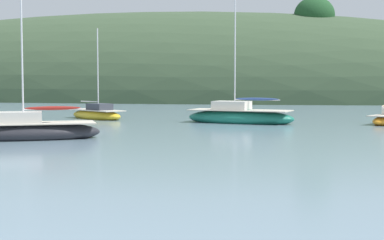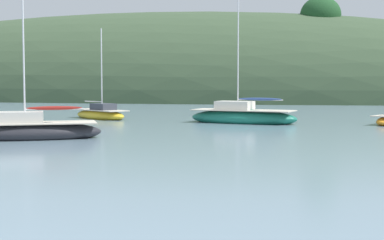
% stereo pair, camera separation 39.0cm
% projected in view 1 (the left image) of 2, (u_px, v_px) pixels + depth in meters
% --- Properties ---
extents(far_shoreline_hill, '(150.00, 36.00, 29.32)m').
position_uv_depth(far_shoreline_hill, '(132.00, 99.00, 94.75)').
color(far_shoreline_hill, '#384C33').
rests_on(far_shoreline_hill, ground).
extents(sailboat_white_near, '(8.28, 4.09, 9.14)m').
position_uv_depth(sailboat_white_near, '(239.00, 116.00, 41.43)').
color(sailboat_white_near, '#196B56').
rests_on(sailboat_white_near, ground).
extents(sailboat_blue_center, '(6.11, 5.03, 7.37)m').
position_uv_depth(sailboat_blue_center, '(97.00, 114.00, 45.99)').
color(sailboat_blue_center, gold).
rests_on(sailboat_blue_center, ground).
extents(sailboat_red_portside, '(7.42, 5.50, 8.61)m').
position_uv_depth(sailboat_red_portside, '(30.00, 131.00, 29.87)').
color(sailboat_red_portside, '#232328').
rests_on(sailboat_red_portside, ground).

